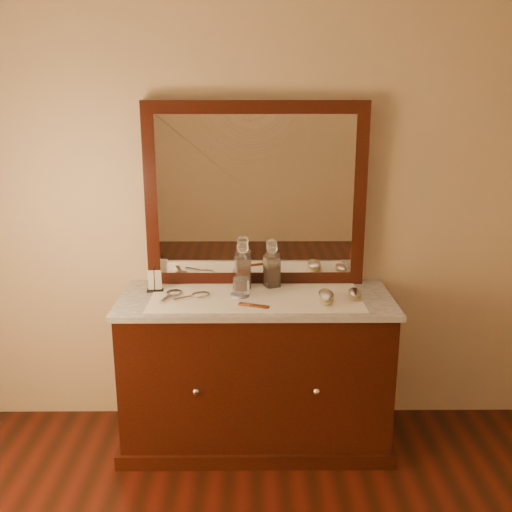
# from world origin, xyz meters

# --- Properties ---
(room_shell) EXTENTS (8.50, 9.00, 2.80)m
(room_shell) POSITION_xyz_m (0.00, 0.00, 1.40)
(room_shell) COLOR black
(room_shell) RESTS_ON ground
(dresser_cabinet) EXTENTS (1.40, 0.55, 0.82)m
(dresser_cabinet) POSITION_xyz_m (0.00, 1.96, 0.41)
(dresser_cabinet) COLOR black
(dresser_cabinet) RESTS_ON floor
(dresser_plinth) EXTENTS (1.46, 0.59, 0.08)m
(dresser_plinth) POSITION_xyz_m (0.00, 1.96, 0.04)
(dresser_plinth) COLOR black
(dresser_plinth) RESTS_ON floor
(knob_left) EXTENTS (0.04, 0.04, 0.04)m
(knob_left) POSITION_xyz_m (-0.30, 1.67, 0.45)
(knob_left) COLOR silver
(knob_left) RESTS_ON dresser_cabinet
(knob_right) EXTENTS (0.04, 0.04, 0.04)m
(knob_right) POSITION_xyz_m (0.30, 1.67, 0.45)
(knob_right) COLOR silver
(knob_right) RESTS_ON dresser_cabinet
(marble_top) EXTENTS (1.44, 0.59, 0.03)m
(marble_top) POSITION_xyz_m (0.00, 1.96, 0.83)
(marble_top) COLOR white
(marble_top) RESTS_ON dresser_cabinet
(mirror_frame) EXTENTS (1.20, 0.08, 1.00)m
(mirror_frame) POSITION_xyz_m (0.00, 2.20, 1.35)
(mirror_frame) COLOR black
(mirror_frame) RESTS_ON marble_top
(mirror_glass) EXTENTS (1.06, 0.01, 0.86)m
(mirror_glass) POSITION_xyz_m (0.00, 2.17, 1.35)
(mirror_glass) COLOR white
(mirror_glass) RESTS_ON marble_top
(lace_runner) EXTENTS (1.10, 0.45, 0.00)m
(lace_runner) POSITION_xyz_m (0.00, 1.94, 0.85)
(lace_runner) COLOR white
(lace_runner) RESTS_ON marble_top
(pin_dish) EXTENTS (0.10, 0.10, 0.02)m
(pin_dish) POSITION_xyz_m (-0.09, 1.95, 0.86)
(pin_dish) COLOR silver
(pin_dish) RESTS_ON lace_runner
(comb) EXTENTS (0.16, 0.08, 0.01)m
(comb) POSITION_xyz_m (-0.01, 1.80, 0.86)
(comb) COLOR brown
(comb) RESTS_ON lace_runner
(napkin_rack) EXTENTS (0.09, 0.06, 0.13)m
(napkin_rack) POSITION_xyz_m (-0.55, 2.05, 0.90)
(napkin_rack) COLOR black
(napkin_rack) RESTS_ON marble_top
(decanter_left) EXTENTS (0.09, 0.09, 0.26)m
(decanter_left) POSITION_xyz_m (-0.07, 2.09, 0.95)
(decanter_left) COLOR #934215
(decanter_left) RESTS_ON lace_runner
(decanter_right) EXTENTS (0.10, 0.10, 0.25)m
(decanter_right) POSITION_xyz_m (0.09, 2.11, 0.95)
(decanter_right) COLOR #934215
(decanter_right) RESTS_ON lace_runner
(brush_near) EXTENTS (0.08, 0.18, 0.05)m
(brush_near) POSITION_xyz_m (0.36, 1.87, 0.88)
(brush_near) COLOR tan
(brush_near) RESTS_ON lace_runner
(brush_far) EXTENTS (0.08, 0.15, 0.04)m
(brush_far) POSITION_xyz_m (0.52, 1.93, 0.87)
(brush_far) COLOR tan
(brush_far) RESTS_ON lace_runner
(hand_mirror_outer) EXTENTS (0.11, 0.21, 0.02)m
(hand_mirror_outer) POSITION_xyz_m (-0.44, 1.97, 0.86)
(hand_mirror_outer) COLOR silver
(hand_mirror_outer) RESTS_ON lace_runner
(hand_mirror_inner) EXTENTS (0.20, 0.15, 0.02)m
(hand_mirror_inner) POSITION_xyz_m (-0.31, 1.95, 0.86)
(hand_mirror_inner) COLOR silver
(hand_mirror_inner) RESTS_ON lace_runner
(tumblers) EXTENTS (0.09, 0.09, 0.10)m
(tumblers) POSITION_xyz_m (-0.08, 1.95, 0.90)
(tumblers) COLOR white
(tumblers) RESTS_ON lace_runner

